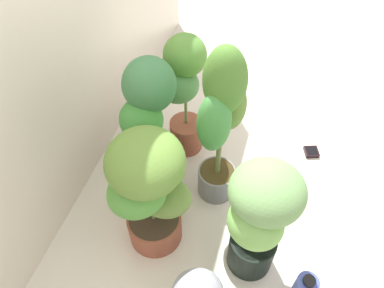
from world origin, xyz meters
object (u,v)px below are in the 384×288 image
potted_plant_center (221,123)px  potted_plant_front_left (261,215)px  potted_plant_back_right (183,91)px  hygrometer_box (311,152)px  potted_plant_back_left (150,187)px  potted_plant_back_center (150,116)px

potted_plant_center → potted_plant_front_left: bearing=-144.6°
potted_plant_back_right → hygrometer_box: bearing=-77.1°
potted_plant_front_left → potted_plant_back_left: (0.00, 0.47, -0.01)m
potted_plant_back_center → potted_plant_back_right: bearing=-18.8°
potted_plant_center → hygrometer_box: potted_plant_center is taller
potted_plant_front_left → potted_plant_center: 0.45m
potted_plant_back_right → potted_plant_back_left: bearing=-176.6°
potted_plant_center → potted_plant_back_right: bearing=46.0°
potted_plant_back_left → potted_plant_back_right: 0.60m
potted_plant_back_left → potted_plant_back_right: (0.60, 0.04, 0.02)m
potted_plant_front_left → potted_plant_back_left: potted_plant_back_left is taller
potted_plant_back_left → potted_plant_back_center: size_ratio=0.89×
potted_plant_center → hygrometer_box: (0.42, -0.49, -0.52)m
potted_plant_front_left → potted_plant_center: bearing=35.4°
potted_plant_back_center → potted_plant_back_left: bearing=-160.3°
potted_plant_front_left → potted_plant_center: (0.36, 0.25, 0.10)m
potted_plant_back_center → potted_plant_front_left: bearing=-120.1°
potted_plant_center → hygrometer_box: size_ratio=9.30×
potted_plant_back_right → hygrometer_box: 0.88m
potted_plant_back_left → hygrometer_box: 1.13m
potted_plant_front_left → potted_plant_back_left: bearing=89.5°
potted_plant_back_left → hygrometer_box: (0.77, -0.71, -0.42)m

